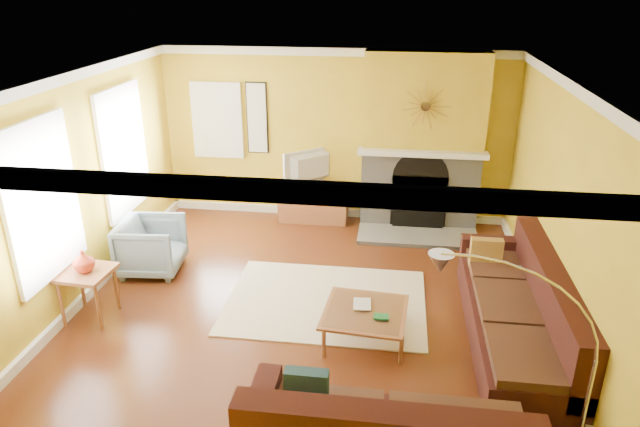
# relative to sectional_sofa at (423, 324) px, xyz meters

# --- Properties ---
(floor) EXTENTS (5.50, 6.00, 0.02)m
(floor) POSITION_rel_sectional_sofa_xyz_m (-1.31, 0.77, -0.46)
(floor) COLOR brown
(floor) RESTS_ON ground
(ceiling) EXTENTS (5.50, 6.00, 0.02)m
(ceiling) POSITION_rel_sectional_sofa_xyz_m (-1.31, 0.77, 2.26)
(ceiling) COLOR white
(ceiling) RESTS_ON ground
(wall_back) EXTENTS (5.50, 0.02, 2.70)m
(wall_back) POSITION_rel_sectional_sofa_xyz_m (-1.31, 3.78, 0.90)
(wall_back) COLOR gold
(wall_back) RESTS_ON ground
(wall_front) EXTENTS (5.50, 0.02, 2.70)m
(wall_front) POSITION_rel_sectional_sofa_xyz_m (-1.31, -2.24, 0.90)
(wall_front) COLOR gold
(wall_front) RESTS_ON ground
(wall_left) EXTENTS (0.02, 6.00, 2.70)m
(wall_left) POSITION_rel_sectional_sofa_xyz_m (-4.07, 0.77, 0.90)
(wall_left) COLOR gold
(wall_left) RESTS_ON ground
(wall_right) EXTENTS (0.02, 6.00, 2.70)m
(wall_right) POSITION_rel_sectional_sofa_xyz_m (1.45, 0.77, 0.90)
(wall_right) COLOR gold
(wall_right) RESTS_ON ground
(baseboard) EXTENTS (5.50, 6.00, 0.12)m
(baseboard) POSITION_rel_sectional_sofa_xyz_m (-1.31, 0.77, -0.39)
(baseboard) COLOR white
(baseboard) RESTS_ON floor
(crown_molding) EXTENTS (5.50, 6.00, 0.12)m
(crown_molding) POSITION_rel_sectional_sofa_xyz_m (-1.31, 0.77, 2.19)
(crown_molding) COLOR white
(crown_molding) RESTS_ON ceiling
(window_left_near) EXTENTS (0.06, 1.22, 1.72)m
(window_left_near) POSITION_rel_sectional_sofa_xyz_m (-4.03, 2.07, 1.05)
(window_left_near) COLOR white
(window_left_near) RESTS_ON wall_left
(window_left_far) EXTENTS (0.06, 1.22, 1.72)m
(window_left_far) POSITION_rel_sectional_sofa_xyz_m (-4.03, 0.17, 1.05)
(window_left_far) COLOR white
(window_left_far) RESTS_ON wall_left
(window_back) EXTENTS (0.82, 0.06, 1.22)m
(window_back) POSITION_rel_sectional_sofa_xyz_m (-3.21, 3.73, 1.10)
(window_back) COLOR white
(window_back) RESTS_ON wall_back
(wall_art) EXTENTS (0.34, 0.04, 1.14)m
(wall_art) POSITION_rel_sectional_sofa_xyz_m (-2.56, 3.74, 1.15)
(wall_art) COLOR white
(wall_art) RESTS_ON wall_back
(fireplace) EXTENTS (1.80, 0.40, 2.70)m
(fireplace) POSITION_rel_sectional_sofa_xyz_m (0.04, 3.57, 0.90)
(fireplace) COLOR gray
(fireplace) RESTS_ON floor
(mantel) EXTENTS (1.92, 0.22, 0.08)m
(mantel) POSITION_rel_sectional_sofa_xyz_m (0.04, 3.33, 0.80)
(mantel) COLOR white
(mantel) RESTS_ON fireplace
(hearth) EXTENTS (1.80, 0.70, 0.06)m
(hearth) POSITION_rel_sectional_sofa_xyz_m (0.04, 3.02, -0.42)
(hearth) COLOR gray
(hearth) RESTS_ON floor
(sunburst) EXTENTS (0.70, 0.04, 0.70)m
(sunburst) POSITION_rel_sectional_sofa_xyz_m (0.04, 3.34, 1.50)
(sunburst) COLOR olive
(sunburst) RESTS_ON fireplace
(rug) EXTENTS (2.40, 1.80, 0.02)m
(rug) POSITION_rel_sectional_sofa_xyz_m (-1.11, 1.02, -0.44)
(rug) COLOR beige
(rug) RESTS_ON floor
(sectional_sofa) EXTENTS (2.87, 3.87, 0.90)m
(sectional_sofa) POSITION_rel_sectional_sofa_xyz_m (0.00, 0.00, 0.00)
(sectional_sofa) COLOR #391612
(sectional_sofa) RESTS_ON floor
(coffee_table) EXTENTS (0.95, 0.95, 0.35)m
(coffee_table) POSITION_rel_sectional_sofa_xyz_m (-0.60, 0.33, -0.28)
(coffee_table) COLOR white
(coffee_table) RESTS_ON floor
(media_console) EXTENTS (1.09, 0.49, 0.60)m
(media_console) POSITION_rel_sectional_sofa_xyz_m (-1.63, 3.54, -0.15)
(media_console) COLOR #9C5E38
(media_console) RESTS_ON floor
(tv) EXTENTS (0.81, 0.74, 0.56)m
(tv) POSITION_rel_sectional_sofa_xyz_m (-1.63, 3.54, 0.43)
(tv) COLOR black
(tv) RESTS_ON media_console
(subwoofer) EXTENTS (0.28, 0.28, 0.28)m
(subwoofer) POSITION_rel_sectional_sofa_xyz_m (-1.27, 3.59, -0.31)
(subwoofer) COLOR white
(subwoofer) RESTS_ON floor
(armchair) EXTENTS (0.87, 0.85, 0.73)m
(armchair) POSITION_rel_sectional_sofa_xyz_m (-3.52, 1.50, -0.08)
(armchair) COLOR gray
(armchair) RESTS_ON floor
(side_table) EXTENTS (0.59, 0.59, 0.61)m
(side_table) POSITION_rel_sectional_sofa_xyz_m (-3.77, 0.32, -0.15)
(side_table) COLOR #9C5E38
(side_table) RESTS_ON floor
(vase) EXTENTS (0.30, 0.30, 0.25)m
(vase) POSITION_rel_sectional_sofa_xyz_m (-3.77, 0.32, 0.28)
(vase) COLOR red
(vase) RESTS_ON side_table
(book) EXTENTS (0.21, 0.27, 0.03)m
(book) POSITION_rel_sectional_sofa_xyz_m (-0.74, 0.42, -0.09)
(book) COLOR white
(book) RESTS_ON coffee_table
(arc_lamp) EXTENTS (1.25, 0.36, 1.93)m
(arc_lamp) POSITION_rel_sectional_sofa_xyz_m (0.59, -1.41, 0.52)
(arc_lamp) COLOR silver
(arc_lamp) RESTS_ON floor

